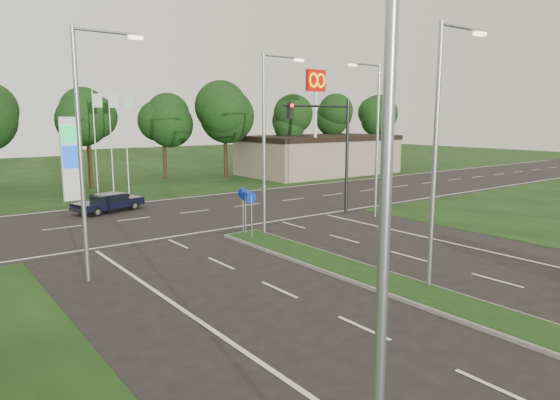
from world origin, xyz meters
TOP-DOWN VIEW (x-y plane):
  - verge_far at (0.00, 55.00)m, footprint 160.00×50.00m
  - cross_road at (0.00, 24.00)m, footprint 160.00×12.00m
  - median_kerb at (0.00, 4.00)m, footprint 2.00×26.00m
  - commercial_building at (22.00, 36.00)m, footprint 16.00×9.00m
  - streetlight_median_near at (1.00, 6.00)m, footprint 2.53×0.22m
  - streetlight_median_far at (1.00, 16.00)m, footprint 2.53×0.22m
  - streetlight_left_near at (-8.30, 0.00)m, footprint 2.53×0.22m
  - streetlight_left_far at (-8.30, 14.00)m, footprint 2.53×0.22m
  - streetlight_right_far at (8.80, 16.00)m, footprint 2.53×0.22m
  - traffic_signal at (7.19, 18.00)m, footprint 5.10×0.42m
  - median_signs at (0.00, 16.40)m, footprint 1.16×1.76m
  - gas_pylon at (-3.79, 33.05)m, footprint 5.80×1.26m
  - mcdonalds_sign at (18.00, 31.97)m, footprint 2.20×0.47m
  - treeline_far at (0.10, 39.93)m, footprint 6.00×6.00m
  - navy_sedan at (-3.39, 27.25)m, footprint 4.58×2.88m

SIDE VIEW (x-z plane):
  - verge_far at x=0.00m, z-range -0.01..0.01m
  - cross_road at x=0.00m, z-range -0.01..0.01m
  - median_kerb at x=0.00m, z-range 0.00..0.12m
  - navy_sedan at x=-3.39m, z-range 0.04..1.22m
  - median_signs at x=0.00m, z-range 0.52..2.90m
  - commercial_building at x=22.00m, z-range 0.00..4.00m
  - gas_pylon at x=-3.79m, z-range -0.80..7.20m
  - traffic_signal at x=7.19m, z-range 1.15..8.15m
  - streetlight_median_near at x=1.00m, z-range 0.58..9.58m
  - streetlight_median_far at x=1.00m, z-range 0.58..9.58m
  - streetlight_left_near at x=-8.30m, z-range 0.58..9.58m
  - streetlight_left_far at x=-8.30m, z-range 0.58..9.58m
  - streetlight_right_far at x=8.80m, z-range 0.58..9.58m
  - treeline_far at x=0.10m, z-range 1.88..11.78m
  - mcdonalds_sign at x=18.00m, z-range 2.79..13.19m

